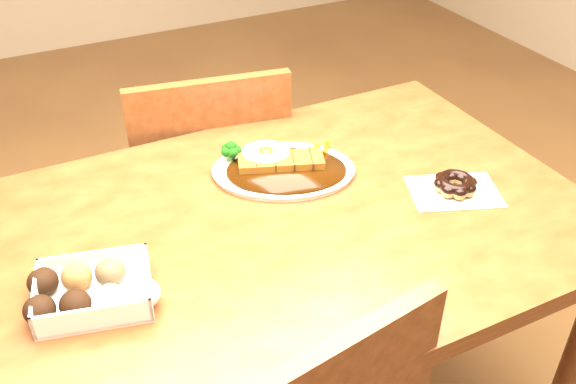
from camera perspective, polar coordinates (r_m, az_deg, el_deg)
name	(u,v)px	position (r m, az deg, el deg)	size (l,w,h in m)	color
table	(286,257)	(1.32, -0.21, -5.76)	(1.20, 0.80, 0.75)	#4E260F
chair_far	(209,189)	(1.83, -7.03, 0.22)	(0.48, 0.48, 0.87)	#4E260F
katsu_curry_plate	(281,167)	(1.38, -0.62, 2.28)	(0.36, 0.32, 0.06)	white
donut_box	(91,290)	(1.11, -17.14, -8.33)	(0.22, 0.18, 0.05)	white
pon_de_ring	(455,185)	(1.36, 14.64, 0.63)	(0.22, 0.19, 0.04)	silver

